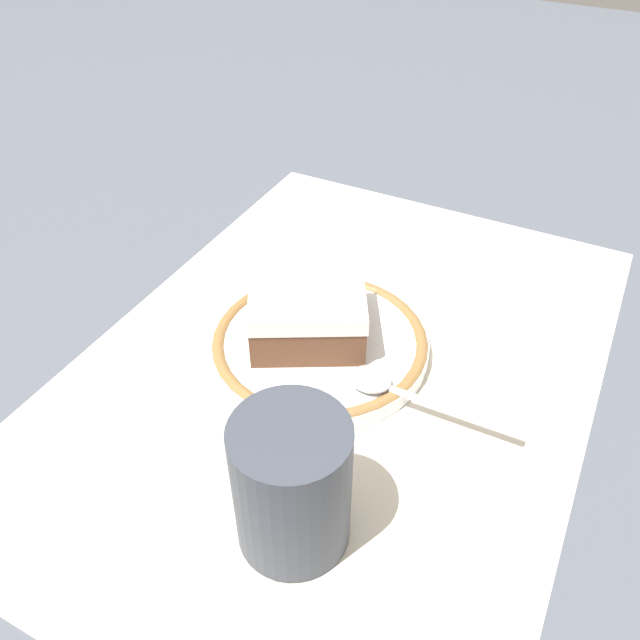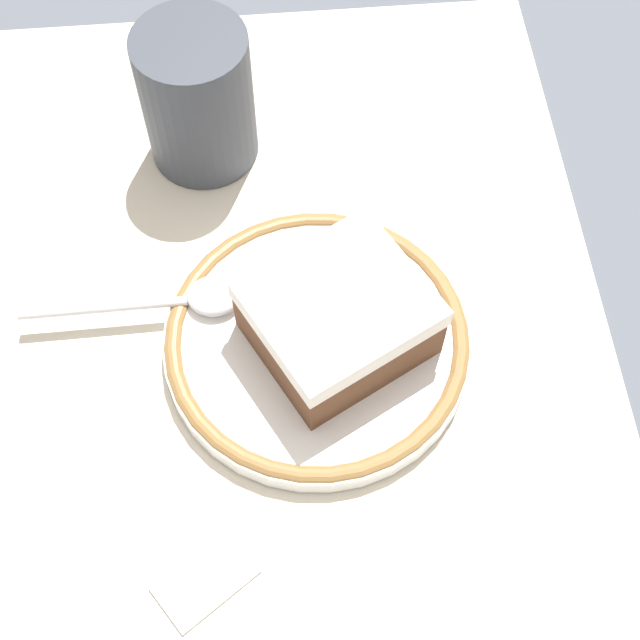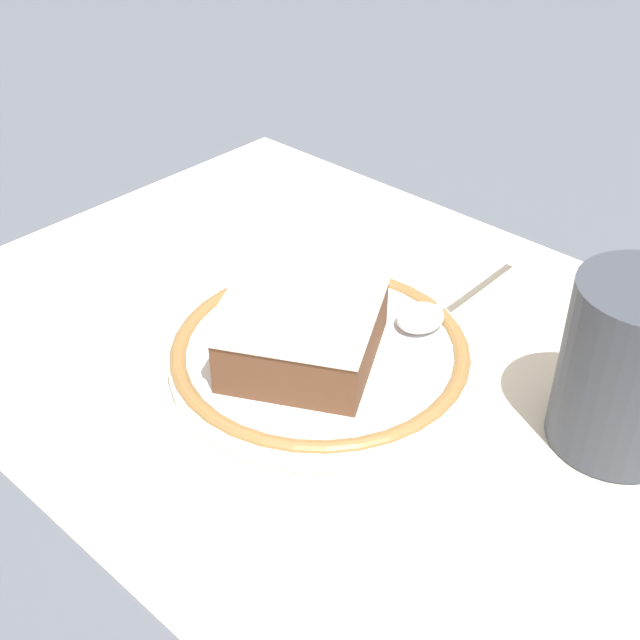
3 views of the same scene
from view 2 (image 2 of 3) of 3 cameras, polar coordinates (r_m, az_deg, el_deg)
name	(u,v)px [view 2 (image 2 of 3)]	position (r m, az deg, el deg)	size (l,w,h in m)	color
ground_plane	(285,342)	(0.54, -2.18, -1.38)	(2.40, 2.40, 0.00)	#4C515B
placemat	(285,341)	(0.54, -2.18, -1.34)	(0.55, 0.39, 0.00)	beige
plate	(320,341)	(0.53, 0.00, -1.31)	(0.18, 0.18, 0.02)	white
cake_slice	(342,318)	(0.50, 1.38, 0.14)	(0.11, 0.12, 0.05)	brown
spoon	(191,298)	(0.53, -8.07, 1.35)	(0.03, 0.13, 0.01)	silver
cup	(201,104)	(0.59, -7.45, 13.29)	(0.07, 0.07, 0.10)	#383D47
sugar_packet	(208,578)	(0.49, -7.02, -15.77)	(0.05, 0.03, 0.01)	white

